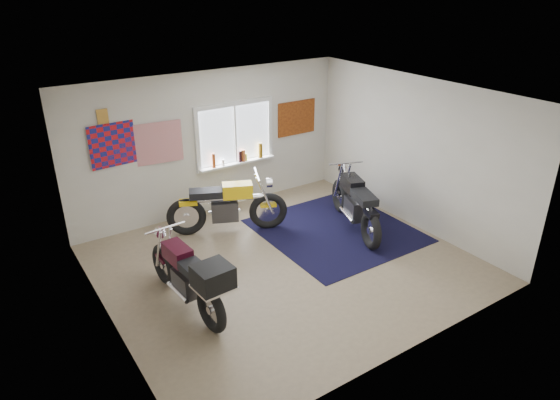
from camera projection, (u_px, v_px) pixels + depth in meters
ground at (285, 264)px, 8.01m from camera, size 5.50×5.50×0.00m
room_shell at (286, 168)px, 7.33m from camera, size 5.50×5.50×5.50m
navy_rug at (336, 230)px, 9.04m from camera, size 2.51×2.61×0.01m
window_assembly at (235, 138)px, 9.56m from camera, size 1.66×0.17×1.26m
oil_bottles at (242, 155)px, 9.71m from camera, size 1.11×0.09×0.30m
flag_display at (102, 116)px, 8.04m from camera, size 1.60×0.10×1.17m
triumph_poster at (297, 118)px, 10.23m from camera, size 0.90×0.03×0.70m
yellow_triumph at (227, 207)px, 8.83m from camera, size 2.02×1.02×1.08m
black_chrome_bike at (355, 204)px, 8.93m from camera, size 0.92×2.06×1.10m
maroon_tourer at (191, 277)px, 6.69m from camera, size 0.63×2.02×1.02m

